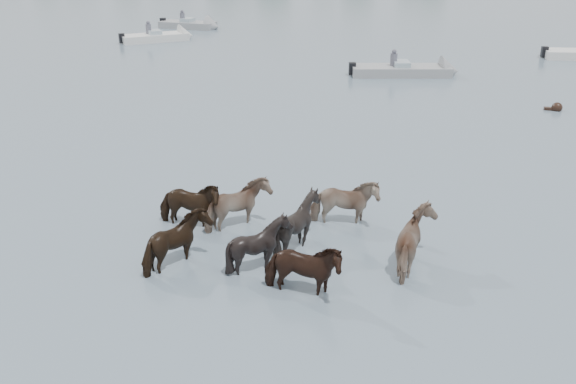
# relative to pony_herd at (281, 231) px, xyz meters

# --- Properties ---
(ground) EXTENTS (400.00, 400.00, 0.00)m
(ground) POSITION_rel_pony_herd_xyz_m (0.27, -2.32, -0.53)
(ground) COLOR #4A5D6B
(ground) RESTS_ON ground
(pony_herd) EXTENTS (7.54, 4.50, 1.54)m
(pony_herd) POSITION_rel_pony_herd_xyz_m (0.00, 0.00, 0.00)
(pony_herd) COLOR black
(pony_herd) RESTS_ON ground
(swimming_pony) EXTENTS (0.72, 0.44, 0.44)m
(swimming_pony) POSITION_rel_pony_herd_xyz_m (8.06, 14.56, -0.43)
(swimming_pony) COLOR black
(swimming_pony) RESTS_ON ground
(motorboat_a) EXTENTS (4.73, 4.27, 1.92)m
(motorboat_a) POSITION_rel_pony_herd_xyz_m (-14.99, 26.47, -0.30)
(motorboat_a) COLOR silver
(motorboat_a) RESTS_ON ground
(motorboat_b) EXTENTS (5.71, 2.89, 1.92)m
(motorboat_b) POSITION_rel_pony_herd_xyz_m (1.98, 19.86, -0.30)
(motorboat_b) COLOR gray
(motorboat_b) RESTS_ON ground
(motorboat_f) EXTENTS (4.86, 1.92, 1.92)m
(motorboat_f) POSITION_rel_pony_herd_xyz_m (-14.96, 31.91, -0.30)
(motorboat_f) COLOR gray
(motorboat_f) RESTS_ON ground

